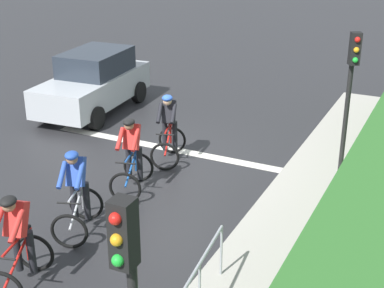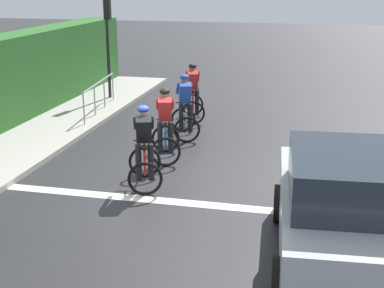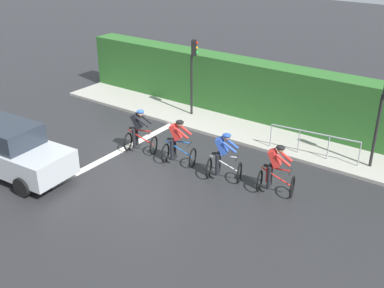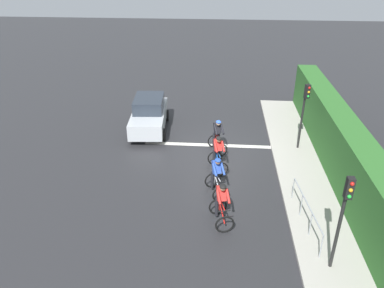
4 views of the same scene
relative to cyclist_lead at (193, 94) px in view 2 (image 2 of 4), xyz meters
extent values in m
plane|color=#28282B|center=(0.37, -5.22, -0.80)|extent=(80.00, 80.00, 0.00)
cube|color=#ADA89E|center=(-3.81, -3.22, -0.74)|extent=(2.80, 18.03, 0.12)
cube|color=silver|center=(0.37, -5.96, -0.79)|extent=(7.00, 0.30, 0.01)
torus|color=black|center=(-0.14, 0.53, -0.46)|extent=(0.67, 0.23, 0.68)
torus|color=black|center=(0.12, -0.46, -0.46)|extent=(0.67, 0.23, 0.68)
cylinder|color=red|center=(-0.01, 0.04, -0.21)|extent=(0.29, 0.97, 0.51)
cylinder|color=red|center=(0.07, -0.26, -0.18)|extent=(0.04, 0.04, 0.55)
cylinder|color=red|center=(-0.02, 0.09, 0.07)|extent=(0.22, 0.70, 0.04)
cube|color=black|center=(0.07, -0.26, 0.11)|extent=(0.15, 0.24, 0.04)
cylinder|color=black|center=(-0.11, 0.43, 0.04)|extent=(0.41, 0.14, 0.03)
cube|color=red|center=(0.02, -0.06, 0.41)|extent=(0.39, 0.47, 0.57)
sphere|color=#9E7051|center=(-0.02, 0.09, 0.72)|extent=(0.20, 0.20, 0.20)
ellipsoid|color=black|center=(-0.02, 0.09, 0.79)|extent=(0.30, 0.33, 0.14)
cylinder|color=black|center=(-0.08, -0.19, -0.23)|extent=(0.12, 0.12, 0.74)
cylinder|color=black|center=(0.16, -0.13, -0.23)|extent=(0.12, 0.12, 0.74)
cylinder|color=red|center=(-0.21, 0.18, 0.47)|extent=(0.21, 0.48, 0.37)
cylinder|color=red|center=(0.10, 0.26, 0.47)|extent=(0.21, 0.48, 0.37)
torus|color=black|center=(0.02, -1.24, -0.46)|extent=(0.66, 0.28, 0.68)
torus|color=black|center=(0.36, -2.20, -0.46)|extent=(0.66, 0.28, 0.68)
cylinder|color=silver|center=(0.19, -1.72, -0.21)|extent=(0.37, 0.95, 0.51)
cylinder|color=silver|center=(0.29, -2.01, -0.18)|extent=(0.04, 0.04, 0.55)
cylinder|color=silver|center=(0.17, -1.67, 0.07)|extent=(0.28, 0.69, 0.04)
cube|color=black|center=(0.29, -2.01, 0.11)|extent=(0.17, 0.24, 0.04)
cylinder|color=black|center=(0.05, -1.34, 0.04)|extent=(0.41, 0.17, 0.03)
cube|color=#2D51B7|center=(0.22, -1.82, 0.41)|extent=(0.42, 0.49, 0.57)
sphere|color=#9E7051|center=(0.17, -1.67, 0.72)|extent=(0.20, 0.20, 0.20)
ellipsoid|color=#264CB2|center=(0.17, -1.67, 0.79)|extent=(0.32, 0.34, 0.14)
cylinder|color=black|center=(0.14, -1.95, -0.23)|extent=(0.12, 0.12, 0.74)
cylinder|color=black|center=(0.37, -1.88, -0.23)|extent=(0.12, 0.12, 0.74)
cylinder|color=#2D51B7|center=(-0.02, -1.60, 0.47)|extent=(0.24, 0.48, 0.37)
cylinder|color=#2D51B7|center=(0.28, -1.50, 0.47)|extent=(0.24, 0.48, 0.37)
torus|color=black|center=(0.04, -3.09, -0.46)|extent=(0.67, 0.24, 0.68)
torus|color=black|center=(0.32, -4.07, -0.46)|extent=(0.67, 0.24, 0.68)
cylinder|color=#1E59B2|center=(0.18, -3.58, -0.21)|extent=(0.31, 0.96, 0.51)
cylinder|color=#1E59B2|center=(0.26, -3.87, -0.18)|extent=(0.04, 0.04, 0.55)
cylinder|color=#1E59B2|center=(0.17, -3.53, 0.07)|extent=(0.24, 0.70, 0.04)
cube|color=black|center=(0.26, -3.87, 0.11)|extent=(0.16, 0.24, 0.04)
cylinder|color=black|center=(0.07, -3.18, 0.04)|extent=(0.41, 0.14, 0.03)
cube|color=red|center=(0.21, -3.68, 0.41)|extent=(0.40, 0.48, 0.57)
sphere|color=#9E7051|center=(0.17, -3.53, 0.72)|extent=(0.20, 0.20, 0.20)
ellipsoid|color=black|center=(0.17, -3.53, 0.79)|extent=(0.31, 0.33, 0.14)
cylinder|color=black|center=(0.12, -3.81, -0.23)|extent=(0.12, 0.12, 0.74)
cylinder|color=black|center=(0.35, -3.74, -0.23)|extent=(0.12, 0.12, 0.74)
cylinder|color=red|center=(-0.02, -3.44, 0.47)|extent=(0.22, 0.48, 0.37)
cylinder|color=red|center=(0.28, -3.36, 0.47)|extent=(0.22, 0.48, 0.37)
torus|color=black|center=(0.07, -4.80, -0.46)|extent=(0.66, 0.27, 0.68)
torus|color=black|center=(0.39, -5.77, -0.46)|extent=(0.66, 0.27, 0.68)
cylinder|color=red|center=(0.23, -5.29, -0.21)|extent=(0.35, 0.95, 0.51)
cylinder|color=red|center=(0.32, -5.58, -0.18)|extent=(0.04, 0.04, 0.55)
cylinder|color=red|center=(0.21, -5.24, 0.07)|extent=(0.26, 0.69, 0.04)
cube|color=black|center=(0.32, -5.58, 0.11)|extent=(0.16, 0.24, 0.04)
cylinder|color=black|center=(0.10, -4.90, 0.04)|extent=(0.41, 0.16, 0.03)
cube|color=black|center=(0.26, -5.38, 0.41)|extent=(0.41, 0.48, 0.57)
sphere|color=tan|center=(0.21, -5.24, 0.72)|extent=(0.20, 0.20, 0.20)
ellipsoid|color=#264CB2|center=(0.21, -5.24, 0.79)|extent=(0.32, 0.34, 0.14)
cylinder|color=black|center=(0.18, -5.52, -0.23)|extent=(0.12, 0.12, 0.74)
cylinder|color=black|center=(0.41, -5.44, -0.23)|extent=(0.12, 0.12, 0.74)
cylinder|color=black|center=(0.02, -5.16, 0.47)|extent=(0.23, 0.48, 0.37)
cylinder|color=black|center=(0.32, -5.06, 0.47)|extent=(0.23, 0.48, 0.37)
cube|color=#B7BCC1|center=(3.93, -7.51, -0.10)|extent=(1.99, 4.21, 0.80)
cube|color=#262D38|center=(3.94, -7.76, 0.63)|extent=(1.65, 2.24, 0.66)
cylinder|color=black|center=(3.00, -6.30, -0.48)|extent=(0.27, 0.65, 0.64)
cylinder|color=black|center=(4.66, -6.18, -0.48)|extent=(0.27, 0.65, 0.64)
cylinder|color=black|center=(3.19, -8.84, -0.48)|extent=(0.27, 0.65, 0.64)
cube|color=#EAEACC|center=(3.27, -5.54, 0.00)|extent=(0.29, 0.10, 0.16)
cube|color=#EAEACC|center=(4.29, -5.47, 0.00)|extent=(0.29, 0.10, 0.16)
cylinder|color=black|center=(-3.33, 1.94, 0.55)|extent=(0.10, 0.10, 2.70)
cube|color=black|center=(-3.33, 2.04, 2.22)|extent=(0.20, 0.20, 0.64)
sphere|color=red|center=(-3.34, 2.15, 2.42)|extent=(0.11, 0.11, 0.11)
sphere|color=orange|center=(-3.34, 2.15, 2.22)|extent=(0.11, 0.11, 0.11)
sphere|color=green|center=(-3.34, 2.15, 2.02)|extent=(0.11, 0.11, 0.11)
cylinder|color=#999EA3|center=(-2.91, 0.03, 0.20)|extent=(0.40, 3.15, 0.05)
cylinder|color=#999EA3|center=(-2.73, -1.54, -0.30)|extent=(0.04, 0.04, 1.00)
cylinder|color=#999EA3|center=(-2.85, -0.50, -0.30)|extent=(0.04, 0.04, 1.00)
cylinder|color=#999EA3|center=(-2.97, 0.55, -0.30)|extent=(0.04, 0.04, 1.00)
cylinder|color=#999EA3|center=(-3.09, 1.60, -0.30)|extent=(0.04, 0.04, 1.00)
camera|label=1|loc=(-5.64, 5.45, 4.73)|focal=52.80mm
camera|label=2|loc=(3.46, -15.06, 3.28)|focal=50.75mm
camera|label=3|loc=(11.71, 5.29, 6.87)|focal=43.98mm
camera|label=4|loc=(0.18, 10.60, 7.80)|focal=34.91mm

